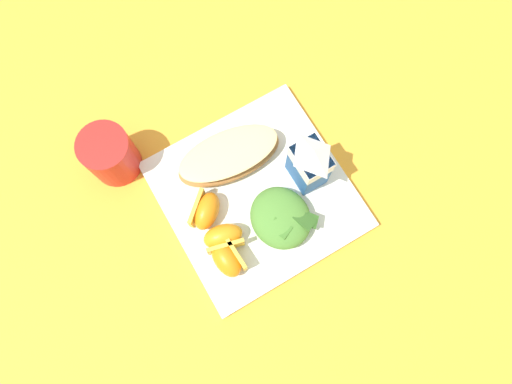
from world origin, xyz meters
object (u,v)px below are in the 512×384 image
Objects in this scene: green_salad_pile at (281,218)px; orange_wedge_rear at (227,258)px; milk_carton at (310,163)px; orange_wedge_middle at (223,238)px; white_plate at (256,195)px; cheesy_pizza_bread at (229,156)px; drinking_red_cup at (110,155)px; orange_wedge_front at (206,211)px.

orange_wedge_rear is at bearing -83.00° from green_salad_pile.
milk_carton is (-0.04, 0.07, 0.04)m from green_salad_pile.
orange_wedge_middle is (0.03, -0.16, -0.04)m from milk_carton.
white_plate is 0.06m from green_salad_pile.
cheesy_pizza_bread is 0.18m from drinking_red_cup.
drinking_red_cup reaches higher than white_plate.
milk_carton is at bearing 120.49° from green_salad_pile.
cheesy_pizza_bread is 1.98× the size of drinking_red_cup.
drinking_red_cup reaches higher than orange_wedge_middle.
green_salad_pile is (0.06, 0.01, 0.03)m from white_plate.
milk_carton is 0.17m from orange_wedge_front.
drinking_red_cup is (-0.22, -0.18, 0.01)m from green_salad_pile.
drinking_red_cup is at bearing -124.74° from milk_carton.
milk_carton is at bearing 81.84° from orange_wedge_front.
milk_carton is 0.17m from orange_wedge_middle.
drinking_red_cup is (-0.16, -0.17, 0.04)m from white_plate.
cheesy_pizza_bread is 2.88× the size of orange_wedge_rear.
milk_carton reaches higher than orange_wedge_rear.
orange_wedge_middle is at bearing -33.11° from cheesy_pizza_bread.
orange_wedge_front is at bearing -97.65° from white_plate.
milk_carton is at bearing 107.78° from orange_wedge_rear.
white_plate is 0.11m from milk_carton.
green_salad_pile is 0.28m from drinking_red_cup.
green_salad_pile is at bearing 10.66° from white_plate.
cheesy_pizza_bread is 0.13m from green_salad_pile.
milk_carton reaches higher than green_salad_pile.
cheesy_pizza_bread is 1.61× the size of milk_carton.
orange_wedge_front is at bearing -176.23° from orange_wedge_middle.
milk_carton reaches higher than orange_wedge_front.
green_salad_pile is 0.11m from orange_wedge_front.
orange_wedge_front is 0.08m from orange_wedge_rear.
cheesy_pizza_bread is at bearing 149.68° from orange_wedge_rear.
milk_carton is (0.01, 0.08, 0.07)m from white_plate.
white_plate is 3.13× the size of drinking_red_cup.
orange_wedge_front is 1.03× the size of orange_wedge_middle.
drinking_red_cup is (-0.15, -0.08, 0.01)m from orange_wedge_front.
orange_wedge_front is 1.11× the size of orange_wedge_rear.
orange_wedge_rear is at bearing -52.52° from white_plate.
cheesy_pizza_bread is at bearing -171.62° from green_salad_pile.
orange_wedge_front reaches higher than white_plate.
orange_wedge_middle is at bearing -64.05° from white_plate.
white_plate is 0.12m from orange_wedge_rear.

